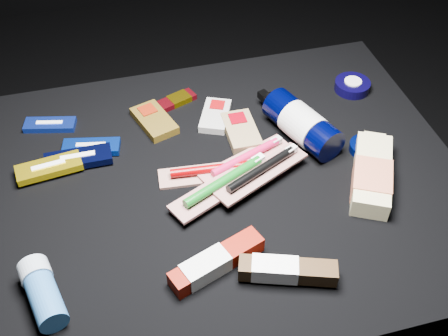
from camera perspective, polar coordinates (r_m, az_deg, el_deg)
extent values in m
plane|color=black|center=(1.43, -0.49, -12.37)|extent=(3.00, 3.00, 0.00)
cube|color=black|center=(1.26, -0.55, -7.49)|extent=(0.98, 0.78, 0.40)
cube|color=#142EA9|center=(1.28, -17.26, 4.22)|extent=(0.12, 0.07, 0.01)
cube|color=white|center=(1.28, -17.27, 4.25)|extent=(0.06, 0.02, 0.01)
cube|color=#082DA1|center=(1.20, -13.33, 2.09)|extent=(0.12, 0.07, 0.01)
cube|color=beige|center=(1.20, -13.34, 2.12)|extent=(0.06, 0.02, 0.02)
cube|color=black|center=(1.17, -14.58, 0.93)|extent=(0.13, 0.05, 0.02)
cube|color=white|center=(1.17, -14.59, 0.97)|extent=(0.07, 0.01, 0.02)
cube|color=yellow|center=(1.17, -17.34, 0.03)|extent=(0.13, 0.06, 0.01)
cube|color=white|center=(1.17, -17.35, 0.06)|extent=(0.07, 0.02, 0.02)
cube|color=#4E3B0F|center=(1.24, -7.10, 4.78)|extent=(0.09, 0.13, 0.02)
cube|color=maroon|center=(1.26, -7.75, 5.57)|extent=(0.04, 0.04, 0.02)
cube|color=#A5A49E|center=(1.24, -0.89, 5.33)|extent=(0.09, 0.12, 0.02)
cube|color=maroon|center=(1.26, -0.68, 6.16)|extent=(0.04, 0.04, 0.02)
cube|color=olive|center=(1.20, 1.76, 3.78)|extent=(0.07, 0.12, 0.02)
cube|color=#73000B|center=(1.23, 1.38, 4.76)|extent=(0.04, 0.04, 0.02)
cube|color=maroon|center=(1.29, -5.29, 6.67)|extent=(0.12, 0.07, 0.01)
cube|color=#8B710A|center=(1.30, -4.57, 7.02)|extent=(0.06, 0.05, 0.01)
cylinder|color=black|center=(1.19, 7.97, 4.44)|extent=(0.13, 0.20, 0.07)
cylinder|color=beige|center=(1.19, 8.07, 4.32)|extent=(0.10, 0.10, 0.08)
cylinder|color=black|center=(1.25, 4.88, 6.96)|extent=(0.03, 0.03, 0.03)
cube|color=black|center=(1.27, 4.19, 7.25)|extent=(0.03, 0.04, 0.02)
cylinder|color=black|center=(1.36, 12.90, 8.15)|extent=(0.08, 0.08, 0.02)
cylinder|color=silver|center=(1.36, 12.91, 8.20)|extent=(0.04, 0.04, 0.03)
cylinder|color=black|center=(1.20, 14.14, 2.05)|extent=(0.07, 0.07, 0.02)
cylinder|color=white|center=(1.20, 14.16, 2.10)|extent=(0.03, 0.03, 0.02)
cube|color=beige|center=(1.13, 14.79, -0.62)|extent=(0.15, 0.21, 0.04)
cube|color=#CA6E4D|center=(1.12, 14.77, -1.32)|extent=(0.11, 0.11, 0.04)
cube|color=beige|center=(1.21, 14.96, 2.68)|extent=(0.05, 0.04, 0.03)
cylinder|color=#285C95|center=(0.96, -17.65, -12.73)|extent=(0.07, 0.10, 0.05)
cylinder|color=#95A3B1|center=(0.99, -18.66, -9.99)|extent=(0.06, 0.05, 0.05)
cube|color=#BBB2AF|center=(1.12, -0.93, -0.53)|extent=(0.23, 0.07, 0.01)
cylinder|color=#720002|center=(1.11, -0.94, -0.06)|extent=(0.18, 0.03, 0.02)
cube|color=beige|center=(1.12, 3.42, 0.48)|extent=(0.03, 0.02, 0.01)
cube|color=beige|center=(1.14, 2.20, 0.71)|extent=(0.21, 0.12, 0.01)
cylinder|color=#BB1346|center=(1.13, 2.21, 1.14)|extent=(0.16, 0.07, 0.02)
cube|color=beige|center=(1.17, 5.30, 2.76)|extent=(0.03, 0.02, 0.01)
cube|color=#B9AFAC|center=(1.08, -0.07, -1.83)|extent=(0.23, 0.15, 0.01)
cylinder|color=#0C5C15|center=(1.07, -0.07, -1.34)|extent=(0.17, 0.09, 0.02)
cube|color=white|center=(1.11, 3.46, 0.86)|extent=(0.03, 0.02, 0.01)
cube|color=#ADA3A0|center=(1.09, 3.77, -0.56)|extent=(0.21, 0.14, 0.01)
cylinder|color=black|center=(1.08, 3.80, -0.10)|extent=(0.16, 0.09, 0.02)
cube|color=silver|center=(1.13, 6.83, 1.84)|extent=(0.03, 0.02, 0.01)
cube|color=#780E03|center=(0.97, -0.72, -9.49)|extent=(0.18, 0.10, 0.03)
cube|color=silver|center=(0.96, -1.88, -10.09)|extent=(0.09, 0.07, 0.03)
cube|color=#34210E|center=(0.96, 6.48, -10.31)|extent=(0.17, 0.09, 0.03)
cube|color=white|center=(0.95, 5.18, -10.20)|extent=(0.09, 0.06, 0.03)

